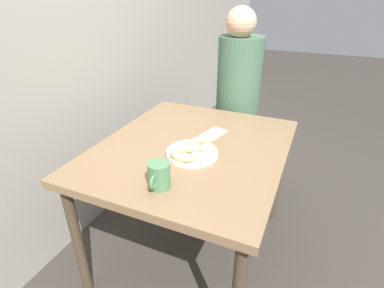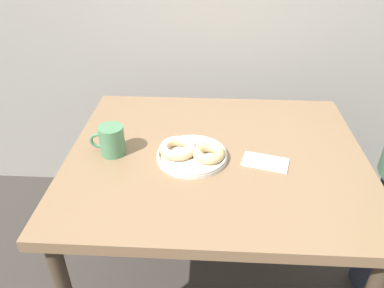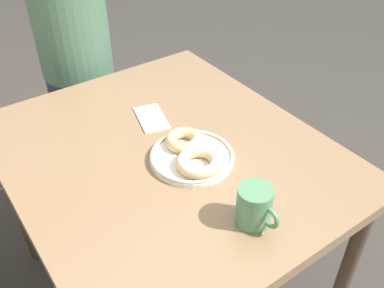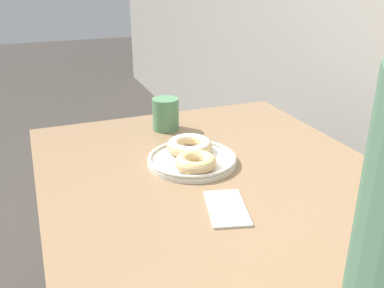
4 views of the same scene
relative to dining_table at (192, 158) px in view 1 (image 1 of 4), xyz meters
The scene contains 7 objects.
ground_plane 0.75m from the dining_table, 90.00° to the right, with size 14.00×14.00×0.00m, color #38332D.
wall_back 1.00m from the dining_table, 90.00° to the left, with size 8.00×0.05×2.60m.
dining_table is the anchor object (origin of this frame).
donut_plate 0.14m from the dining_table, 158.46° to the right, with size 0.27×0.25×0.05m.
coffee_mug 0.40m from the dining_table, behind, with size 0.13×0.09×0.11m.
person_figure 0.76m from the dining_table, ahead, with size 0.34×0.30×1.35m.
napkin 0.19m from the dining_table, 16.72° to the right, with size 0.18×0.13×0.01m.
Camera 1 is at (-1.24, -0.18, 1.44)m, focal length 28.00 mm.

